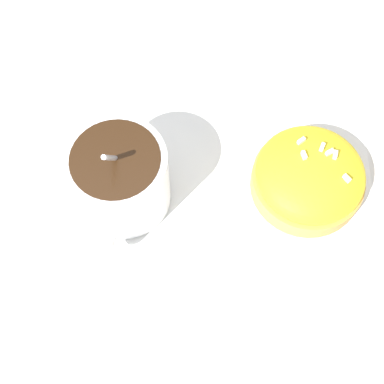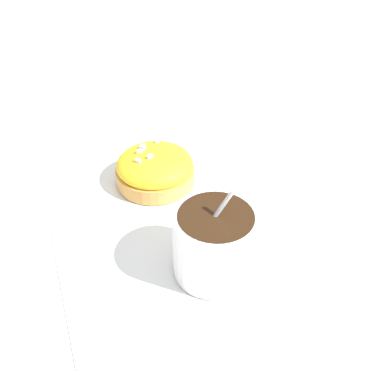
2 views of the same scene
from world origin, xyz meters
TOP-DOWN VIEW (x-y plane):
  - ground_plane at (0.00, 0.00)m, footprint 3.00×3.00m
  - paper_napkin at (0.00, 0.00)m, footprint 0.29×0.28m
  - coffee_cup at (-0.08, -0.01)m, footprint 0.08×0.11m
  - frosted_pastry at (0.08, 0.01)m, footprint 0.10×0.10m

SIDE VIEW (x-z plane):
  - ground_plane at x=0.00m, z-range 0.00..0.00m
  - paper_napkin at x=0.00m, z-range 0.00..0.00m
  - frosted_pastry at x=0.08m, z-range 0.00..0.05m
  - coffee_cup at x=-0.08m, z-range -0.01..0.09m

